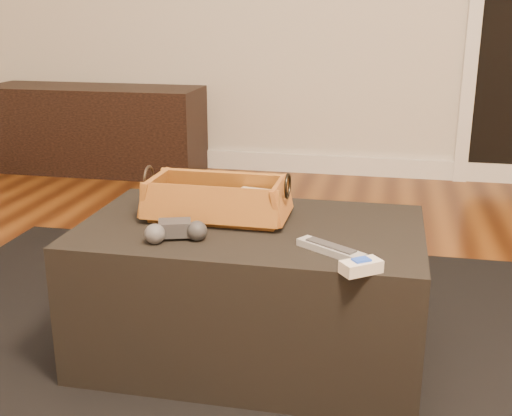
% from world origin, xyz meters
% --- Properties ---
extents(baseboard, '(5.00, 0.04, 0.12)m').
position_xyz_m(baseboard, '(0.00, 2.73, 0.06)').
color(baseboard, white).
rests_on(baseboard, floor).
extents(door_jamb_left, '(0.08, 0.05, 2.05)m').
position_xyz_m(door_jamb_left, '(0.85, 2.72, 1.02)').
color(door_jamb_left, white).
rests_on(door_jamb_left, floor).
extents(media_cabinet, '(1.41, 0.45, 0.55)m').
position_xyz_m(media_cabinet, '(-1.49, 2.51, 0.28)').
color(media_cabinet, black).
rests_on(media_cabinet, floor).
extents(area_rug, '(2.60, 2.00, 0.01)m').
position_xyz_m(area_rug, '(0.02, 0.35, 0.01)').
color(area_rug, black).
rests_on(area_rug, floor).
extents(ottoman, '(1.00, 0.60, 0.42)m').
position_xyz_m(ottoman, '(0.02, 0.40, 0.22)').
color(ottoman, black).
rests_on(ottoman, area_rug).
extents(tv_remote, '(0.23, 0.07, 0.02)m').
position_xyz_m(tv_remote, '(-0.12, 0.43, 0.46)').
color(tv_remote, black).
rests_on(tv_remote, wicker_basket).
extents(cloth_bundle, '(0.13, 0.10, 0.07)m').
position_xyz_m(cloth_bundle, '(0.02, 0.47, 0.48)').
color(cloth_bundle, tan).
rests_on(cloth_bundle, wicker_basket).
extents(wicker_basket, '(0.44, 0.23, 0.15)m').
position_xyz_m(wicker_basket, '(-0.10, 0.44, 0.48)').
color(wicker_basket, brown).
rests_on(wicker_basket, ottoman).
extents(game_controller, '(0.18, 0.13, 0.06)m').
position_xyz_m(game_controller, '(-0.16, 0.23, 0.46)').
color(game_controller, '#2B2A2D').
rests_on(game_controller, ottoman).
extents(silver_remote, '(0.19, 0.15, 0.02)m').
position_xyz_m(silver_remote, '(0.27, 0.22, 0.44)').
color(silver_remote, '#A4A6AB').
rests_on(silver_remote, ottoman).
extents(cream_gadget, '(0.11, 0.10, 0.04)m').
position_xyz_m(cream_gadget, '(0.35, 0.10, 0.45)').
color(cream_gadget, beige).
rests_on(cream_gadget, ottoman).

